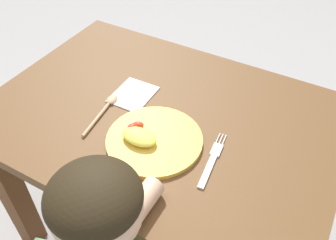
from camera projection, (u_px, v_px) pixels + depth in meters
The scene contains 6 objects.
ground_plane at pixel (163, 229), 1.61m from camera, with size 8.00×8.00×0.00m, color gray.
dining_table at pixel (162, 142), 1.22m from camera, with size 1.09×0.77×0.69m.
plate at pixel (151, 139), 1.04m from camera, with size 0.28×0.28×0.04m.
fork at pixel (212, 161), 0.99m from camera, with size 0.04×0.21×0.01m.
spoon at pixel (105, 108), 1.14m from camera, with size 0.05×0.20×0.01m.
napkin at pixel (133, 95), 1.20m from camera, with size 0.12×0.15×0.00m, color white.
Camera 1 is at (0.43, -0.72, 1.45)m, focal length 38.86 mm.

